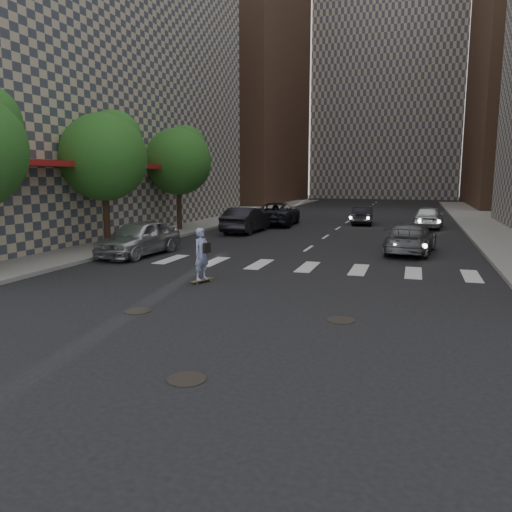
{
  "coord_description": "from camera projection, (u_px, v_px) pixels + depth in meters",
  "views": [
    {
      "loc": [
        4.91,
        -10.13,
        3.59
      ],
      "look_at": [
        0.65,
        3.33,
        1.3
      ],
      "focal_mm": 35.0,
      "sensor_mm": 36.0,
      "label": 1
    }
  ],
  "objects": [
    {
      "name": "sidewalk_left",
      "position": [
        121.0,
        226.0,
        34.7
      ],
      "size": [
        13.0,
        80.0,
        0.15
      ],
      "primitive_type": "cube",
      "color": "gray",
      "rests_on": "ground"
    },
    {
      "name": "silver_sedan",
      "position": [
        139.0,
        238.0,
        22.46
      ],
      "size": [
        2.26,
        4.85,
        1.61
      ],
      "primitive_type": "imported",
      "rotation": [
        0.0,
        0.0,
        -0.08
      ],
      "color": "#B2B4B9",
      "rests_on": "ground"
    },
    {
      "name": "traffic_car_d",
      "position": [
        429.0,
        217.0,
        34.25
      ],
      "size": [
        2.22,
        4.64,
        1.53
      ],
      "primitive_type": "imported",
      "rotation": [
        0.0,
        0.0,
        3.05
      ],
      "color": "silver",
      "rests_on": "ground"
    },
    {
      "name": "traffic_car_c",
      "position": [
        277.0,
        214.0,
        36.22
      ],
      "size": [
        3.14,
        6.08,
        1.64
      ],
      "primitive_type": "imported",
      "rotation": [
        0.0,
        0.0,
        3.21
      ],
      "color": "black",
      "rests_on": "ground"
    },
    {
      "name": "skateboarder",
      "position": [
        202.0,
        254.0,
        16.74
      ],
      "size": [
        0.61,
        0.96,
        1.86
      ],
      "rotation": [
        0.0,
        0.0,
        -0.35
      ],
      "color": "brown",
      "rests_on": "ground"
    },
    {
      "name": "ground",
      "position": [
        186.0,
        332.0,
        11.57
      ],
      "size": [
        160.0,
        160.0,
        0.0
      ],
      "primitive_type": "plane",
      "color": "black",
      "rests_on": "ground"
    },
    {
      "name": "traffic_car_a",
      "position": [
        246.0,
        220.0,
        31.44
      ],
      "size": [
        1.83,
        4.9,
        1.6
      ],
      "primitive_type": "imported",
      "rotation": [
        0.0,
        0.0,
        3.11
      ],
      "color": "black",
      "rests_on": "ground"
    },
    {
      "name": "manhole_c",
      "position": [
        341.0,
        320.0,
        12.47
      ],
      "size": [
        0.7,
        0.7,
        0.02
      ],
      "primitive_type": "cylinder",
      "color": "black",
      "rests_on": "ground"
    },
    {
      "name": "manhole_a",
      "position": [
        187.0,
        379.0,
        8.86
      ],
      "size": [
        0.7,
        0.7,
        0.02
      ],
      "primitive_type": "cylinder",
      "color": "black",
      "rests_on": "ground"
    },
    {
      "name": "tower_center",
      "position": [
        391.0,
        48.0,
        81.13
      ],
      "size": [
        22.0,
        20.0,
        48.0
      ],
      "primitive_type": "cube",
      "color": "#ADA08E",
      "rests_on": "ground"
    },
    {
      "name": "traffic_car_b",
      "position": [
        411.0,
        238.0,
        23.19
      ],
      "size": [
        2.57,
        5.1,
        1.42
      ],
      "primitive_type": "imported",
      "rotation": [
        0.0,
        0.0,
        3.02
      ],
      "color": "#595C61",
      "rests_on": "ground"
    },
    {
      "name": "tree_b",
      "position": [
        106.0,
        153.0,
        24.12
      ],
      "size": [
        4.2,
        4.2,
        6.6
      ],
      "color": "#382619",
      "rests_on": "sidewalk_left"
    },
    {
      "name": "manhole_b",
      "position": [
        137.0,
        311.0,
        13.29
      ],
      "size": [
        0.7,
        0.7,
        0.02
      ],
      "primitive_type": "cylinder",
      "color": "black",
      "rests_on": "ground"
    },
    {
      "name": "building_left",
      "position": [
        47.0,
        37.0,
        32.48
      ],
      "size": [
        16.4,
        33.0,
        25.0
      ],
      "color": "tan",
      "rests_on": "ground"
    },
    {
      "name": "traffic_car_e",
      "position": [
        362.0,
        215.0,
        36.83
      ],
      "size": [
        1.68,
        4.15,
        1.34
      ],
      "primitive_type": "imported",
      "rotation": [
        0.0,
        0.0,
        3.21
      ],
      "color": "black",
      "rests_on": "ground"
    },
    {
      "name": "tree_c",
      "position": [
        180.0,
        158.0,
        31.65
      ],
      "size": [
        4.2,
        4.2,
        6.6
      ],
      "color": "#382619",
      "rests_on": "sidewalk_left"
    },
    {
      "name": "tower_left",
      "position": [
        225.0,
        50.0,
        66.09
      ],
      "size": [
        18.0,
        24.0,
        40.0
      ],
      "primitive_type": "cube",
      "color": "brown",
      "rests_on": "ground"
    }
  ]
}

